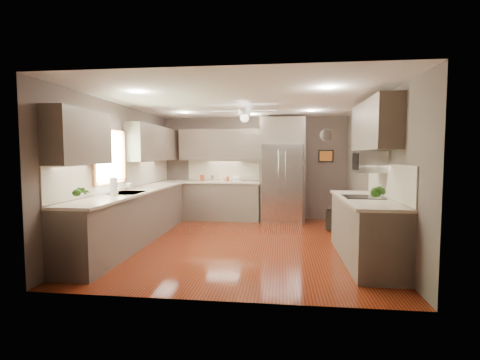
% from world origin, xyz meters
% --- Properties ---
extents(floor, '(5.00, 5.00, 0.00)m').
position_xyz_m(floor, '(0.00, 0.00, 0.00)').
color(floor, '#4D120A').
rests_on(floor, ground).
extents(ceiling, '(5.00, 5.00, 0.00)m').
position_xyz_m(ceiling, '(0.00, 0.00, 2.50)').
color(ceiling, white).
rests_on(ceiling, ground).
extents(wall_back, '(4.50, 0.00, 4.50)m').
position_xyz_m(wall_back, '(0.00, 2.50, 1.25)').
color(wall_back, brown).
rests_on(wall_back, ground).
extents(wall_front, '(4.50, 0.00, 4.50)m').
position_xyz_m(wall_front, '(0.00, -2.50, 1.25)').
color(wall_front, brown).
rests_on(wall_front, ground).
extents(wall_left, '(0.00, 5.00, 5.00)m').
position_xyz_m(wall_left, '(-2.25, 0.00, 1.25)').
color(wall_left, brown).
rests_on(wall_left, ground).
extents(wall_right, '(0.00, 5.00, 5.00)m').
position_xyz_m(wall_right, '(2.25, 0.00, 1.25)').
color(wall_right, brown).
rests_on(wall_right, ground).
extents(canister_a, '(0.11, 0.11, 0.15)m').
position_xyz_m(canister_a, '(-1.24, 2.20, 1.02)').
color(canister_a, maroon).
rests_on(canister_a, back_run).
extents(canister_b, '(0.10, 0.10, 0.14)m').
position_xyz_m(canister_b, '(-1.00, 2.26, 1.01)').
color(canister_b, silver).
rests_on(canister_b, back_run).
extents(canister_c, '(0.12, 0.12, 0.16)m').
position_xyz_m(canister_c, '(-0.75, 2.18, 1.03)').
color(canister_c, beige).
rests_on(canister_c, back_run).
extents(canister_d, '(0.09, 0.09, 0.11)m').
position_xyz_m(canister_d, '(-0.60, 2.18, 1.00)').
color(canister_d, maroon).
rests_on(canister_d, back_run).
extents(soap_bottle, '(0.09, 0.09, 0.18)m').
position_xyz_m(soap_bottle, '(-2.06, -0.09, 1.03)').
color(soap_bottle, white).
rests_on(soap_bottle, left_run).
extents(potted_plant_left, '(0.17, 0.13, 0.31)m').
position_xyz_m(potted_plant_left, '(-1.96, -1.85, 1.10)').
color(potted_plant_left, '#2C601B').
rests_on(potted_plant_left, left_run).
extents(potted_plant_right, '(0.21, 0.20, 0.31)m').
position_xyz_m(potted_plant_right, '(1.92, -1.46, 1.10)').
color(potted_plant_right, '#2C601B').
rests_on(potted_plant_right, right_run).
extents(bowl, '(0.22, 0.22, 0.05)m').
position_xyz_m(bowl, '(-0.38, 2.19, 0.97)').
color(bowl, beige).
rests_on(bowl, back_run).
extents(left_run, '(0.65, 4.70, 1.45)m').
position_xyz_m(left_run, '(-1.95, 0.15, 0.48)').
color(left_run, brown).
rests_on(left_run, ground).
extents(back_run, '(1.85, 0.65, 1.45)m').
position_xyz_m(back_run, '(-0.72, 2.20, 0.48)').
color(back_run, brown).
rests_on(back_run, ground).
extents(uppers, '(4.50, 4.70, 0.95)m').
position_xyz_m(uppers, '(-0.74, 0.71, 1.87)').
color(uppers, brown).
rests_on(uppers, wall_left).
extents(window, '(0.05, 1.12, 0.92)m').
position_xyz_m(window, '(-2.22, -0.50, 1.55)').
color(window, '#BFF2B2').
rests_on(window, wall_left).
extents(sink, '(0.50, 0.70, 0.32)m').
position_xyz_m(sink, '(-1.93, -0.50, 0.91)').
color(sink, silver).
rests_on(sink, left_run).
extents(refrigerator, '(1.06, 0.75, 2.45)m').
position_xyz_m(refrigerator, '(0.70, 2.16, 1.19)').
color(refrigerator, silver).
rests_on(refrigerator, ground).
extents(right_run, '(0.70, 2.20, 1.45)m').
position_xyz_m(right_run, '(1.93, -0.80, 0.48)').
color(right_run, brown).
rests_on(right_run, ground).
extents(microwave, '(0.43, 0.55, 0.34)m').
position_xyz_m(microwave, '(2.03, -0.55, 1.48)').
color(microwave, silver).
rests_on(microwave, wall_right).
extents(ceiling_fan, '(1.18, 1.18, 0.32)m').
position_xyz_m(ceiling_fan, '(-0.00, 0.30, 2.33)').
color(ceiling_fan, white).
rests_on(ceiling_fan, ceiling).
extents(recessed_lights, '(2.84, 3.14, 0.01)m').
position_xyz_m(recessed_lights, '(-0.04, 0.40, 2.49)').
color(recessed_lights, white).
rests_on(recessed_lights, ceiling).
extents(wall_clock, '(0.30, 0.03, 0.30)m').
position_xyz_m(wall_clock, '(1.75, 2.48, 2.05)').
color(wall_clock, white).
rests_on(wall_clock, wall_back).
extents(framed_print, '(0.36, 0.03, 0.30)m').
position_xyz_m(framed_print, '(1.75, 2.48, 1.55)').
color(framed_print, black).
rests_on(framed_print, wall_back).
extents(stool, '(0.45, 0.45, 0.45)m').
position_xyz_m(stool, '(1.82, 1.25, 0.24)').
color(stool, black).
rests_on(stool, ground).
extents(paper_towel, '(0.12, 0.12, 0.30)m').
position_xyz_m(paper_towel, '(-1.95, -0.91, 1.08)').
color(paper_towel, white).
rests_on(paper_towel, left_run).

